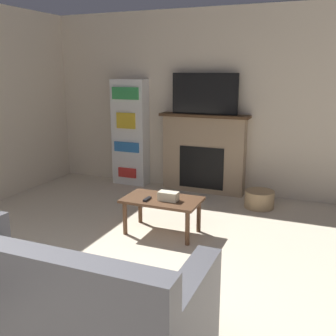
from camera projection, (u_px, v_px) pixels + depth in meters
wall_back at (221, 103)px, 5.82m from camera, size 6.52×0.06×2.70m
fireplace at (204, 153)px, 5.95m from camera, size 1.35×0.28×1.19m
tv at (205, 94)px, 5.72m from camera, size 0.99×0.03×0.59m
couch at (53, 311)px, 2.55m from camera, size 1.94×0.90×0.92m
coffee_table at (162, 204)px, 4.45m from camera, size 0.87×0.51×0.41m
tissue_box at (168, 196)px, 4.36m from camera, size 0.22×0.12×0.10m
remote_control at (147, 199)px, 4.39m from camera, size 0.04×0.15×0.02m
bookshelf at (130, 133)px, 6.33m from camera, size 0.56×0.29×1.69m
storage_basket at (259, 199)px, 5.35m from camera, size 0.40×0.40×0.23m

